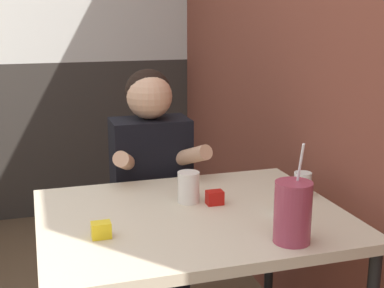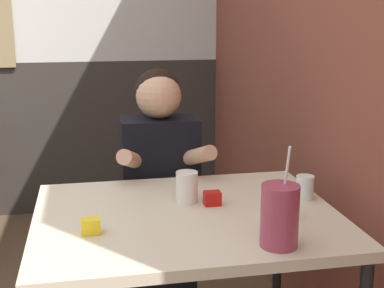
% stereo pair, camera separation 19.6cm
% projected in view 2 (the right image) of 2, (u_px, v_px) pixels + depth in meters
% --- Properties ---
extents(brick_wall_right, '(0.08, 4.47, 2.70)m').
position_uv_depth(brick_wall_right, '(280.00, 30.00, 2.69)').
color(brick_wall_right, brown).
rests_on(brick_wall_right, ground_plane).
extents(back_wall, '(5.77, 0.09, 2.70)m').
position_uv_depth(back_wall, '(15.00, 24.00, 3.62)').
color(back_wall, silver).
rests_on(back_wall, ground_plane).
extents(main_table, '(1.04, 0.83, 0.76)m').
position_uv_depth(main_table, '(187.00, 231.00, 1.86)').
color(main_table, beige).
rests_on(main_table, ground_plane).
extents(person_seated, '(0.42, 0.40, 1.20)m').
position_uv_depth(person_seated, '(160.00, 196.00, 2.42)').
color(person_seated, black).
rests_on(person_seated, ground_plane).
extents(cocktail_pitcher, '(0.11, 0.11, 0.31)m').
position_uv_depth(cocktail_pitcher, '(280.00, 216.00, 1.57)').
color(cocktail_pitcher, '#99384C').
rests_on(cocktail_pitcher, main_table).
extents(glass_near_pitcher, '(0.07, 0.07, 0.09)m').
position_uv_depth(glass_near_pitcher, '(281.00, 204.00, 1.81)').
color(glass_near_pitcher, silver).
rests_on(glass_near_pitcher, main_table).
extents(glass_center, '(0.07, 0.07, 0.09)m').
position_uv_depth(glass_center, '(305.00, 187.00, 1.98)').
color(glass_center, silver).
rests_on(glass_center, main_table).
extents(glass_far_side, '(0.08, 0.08, 0.11)m').
position_uv_depth(glass_far_side, '(187.00, 187.00, 1.94)').
color(glass_far_side, silver).
rests_on(glass_far_side, main_table).
extents(condiment_ketchup, '(0.06, 0.04, 0.05)m').
position_uv_depth(condiment_ketchup, '(212.00, 198.00, 1.92)').
color(condiment_ketchup, '#B7140F').
rests_on(condiment_ketchup, main_table).
extents(condiment_mustard, '(0.06, 0.04, 0.05)m').
position_uv_depth(condiment_mustard, '(91.00, 226.00, 1.67)').
color(condiment_mustard, yellow).
rests_on(condiment_mustard, main_table).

